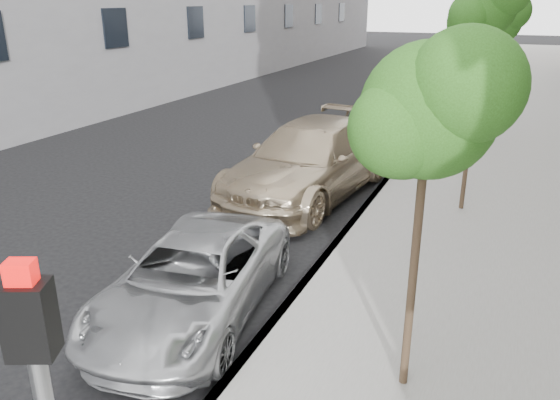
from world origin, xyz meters
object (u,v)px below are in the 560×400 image
Objects in this scene: minivan at (193,278)px; sedan_rear at (415,82)px; sedan_blue at (386,117)px; tree_mid at (487,7)px; sedan_black at (409,98)px; tree_far at (500,21)px; tree_near at (431,110)px; suv at (311,160)px.

sedan_rear is (-0.65, 21.99, 0.03)m from minivan.
minivan is 12.65m from sedan_blue.
tree_mid is 1.14× the size of minivan.
sedan_rear reaches higher than minivan.
sedan_blue is 4.56m from sedan_black.
tree_far is at bearing -8.18° from sedan_blue.
tree_mid is at bearing 53.12° from minivan.
sedan_blue is (0.00, 12.65, 0.07)m from minivan.
sedan_rear is at bearing 90.04° from sedan_black.
tree_near is 0.83× the size of tree_mid.
tree_far is (0.00, 6.50, -0.49)m from tree_mid.
sedan_black is 0.87× the size of sedan_rear.
tree_near is at bearing -90.00° from tree_mid.
tree_far is 1.19× the size of sedan_black.
tree_far is 13.36m from minivan.
minivan is 22.00m from sedan_rear.
sedan_blue is at bearing 116.58° from tree_mid.
minivan is at bearing -95.59° from sedan_blue.
sedan_black is (0.23, 11.33, -0.25)m from suv.
tree_mid reaches higher than tree_far.
sedan_black is at bearing 82.36° from minivan.
tree_near is at bearing -85.93° from sedan_black.
tree_near is 13.86m from sedan_blue.
sedan_blue is 0.90× the size of sedan_rear.
minivan is 5.90m from suv.
tree_mid is at bearing -79.92° from sedan_black.
tree_mid is at bearing -69.01° from sedan_blue.
sedan_blue is 9.36m from sedan_rear.
tree_mid is 1.31× the size of sedan_black.
sedan_rear is at bearing 112.72° from tree_far.
tree_mid is 7.85m from minivan.
tree_far is at bearing -73.41° from sedan_rear.
minivan is at bearing -118.99° from tree_mid.
sedan_black is (-0.07, 17.22, 0.02)m from minivan.
suv is 1.58× the size of sedan_black.
tree_near is at bearing -90.00° from tree_far.
tree_far reaches higher than suv.
tree_far reaches higher than minivan.
tree_mid is at bearing 8.90° from suv.
tree_mid is at bearing -82.18° from sedan_rear.
tree_near is 0.69× the size of suv.
suv is at bearing 119.60° from tree_near.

